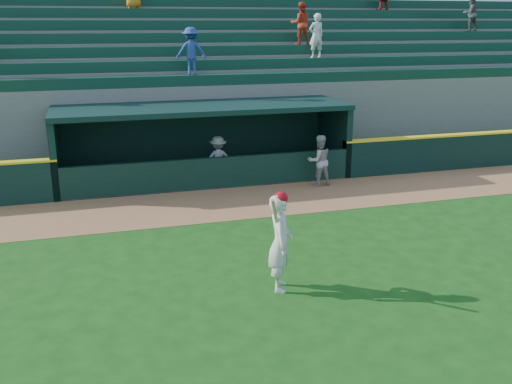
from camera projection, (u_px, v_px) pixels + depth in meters
ground at (278, 273)px, 11.88m from camera, size 120.00×120.00×0.00m
warning_track at (224, 204)px, 16.39m from camera, size 40.00×3.00×0.01m
dugout_player_front at (319, 160)px, 18.02m from camera, size 0.83×0.67×1.62m
dugout_player_inside at (218, 159)px, 18.50m from camera, size 0.99×0.60×1.49m
dugout at (202, 137)px, 18.85m from camera, size 9.40×2.80×2.46m
stands at (179, 90)px, 22.76m from camera, size 34.50×6.30×7.59m
batter_at_plate at (280, 241)px, 10.91m from camera, size 0.65×0.85×2.00m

